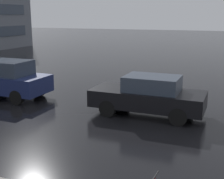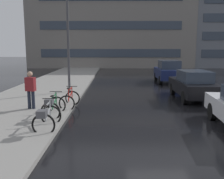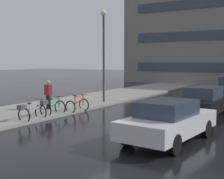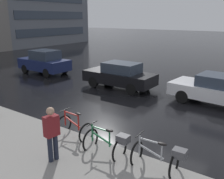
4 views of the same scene
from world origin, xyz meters
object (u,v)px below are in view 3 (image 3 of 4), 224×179
bicycle_third (77,105)px  pedestrian (48,94)px  bicycle_nearest (30,112)px  bicycle_second (51,107)px  streetlamp (104,44)px  car_black (204,102)px  car_white (169,121)px

bicycle_third → pedestrian: 1.75m
bicycle_nearest → pedestrian: 3.00m
bicycle_second → streetlamp: 6.32m
bicycle_second → car_black: car_black is taller
car_white → streetlamp: bearing=136.0°
bicycle_nearest → pedestrian: bearing=116.9°
bicycle_nearest → bicycle_second: bicycle_nearest is taller
bicycle_third → car_black: 6.63m
bicycle_third → car_white: size_ratio=0.27×
car_black → pedestrian: pedestrian is taller
pedestrian → streetlamp: size_ratio=0.29×
bicycle_nearest → car_white: car_white is taller
bicycle_nearest → streetlamp: bearing=93.8°
pedestrian → bicycle_third: bearing=21.8°
bicycle_second → car_white: bearing=-12.7°
bicycle_third → pedestrian: pedestrian is taller
car_white → streetlamp: (-7.11, 6.86, 3.12)m
bicycle_second → streetlamp: (-0.29, 5.33, 3.38)m
bicycle_second → car_white: size_ratio=0.31×
bicycle_nearest → streetlamp: streetlamp is taller
bicycle_third → streetlamp: 5.07m
bicycle_second → pedestrian: bearing=137.7°
car_white → pedestrian: 8.41m
bicycle_third → car_black: (6.24, 2.21, 0.37)m
bicycle_third → car_white: (6.45, -3.22, 0.34)m
bicycle_second → car_black: (6.59, 3.89, 0.28)m
pedestrian → bicycle_nearest: bearing=-63.1°
car_black → pedestrian: bearing=-160.0°
bicycle_nearest → bicycle_second: size_ratio=1.02×
bicycle_third → car_white: car_white is taller
bicycle_second → pedestrian: pedestrian is taller
car_white → car_black: 5.43m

